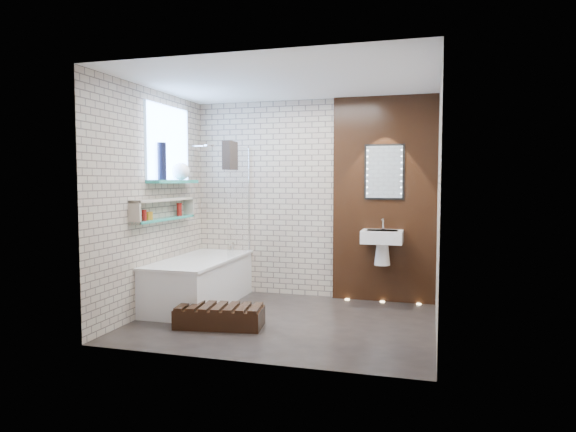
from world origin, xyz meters
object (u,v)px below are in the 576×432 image
(bath_screen, at_px, (239,201))
(bathtub, at_px, (200,281))
(walnut_step, at_px, (220,317))
(washbasin, at_px, (382,242))
(led_mirror, at_px, (384,172))

(bath_screen, bearing_deg, bathtub, -128.90)
(bath_screen, height_order, walnut_step, bath_screen)
(bath_screen, xyz_separation_m, washbasin, (1.82, 0.18, -0.49))
(bath_screen, xyz_separation_m, led_mirror, (1.82, 0.34, 0.37))
(bath_screen, height_order, led_mirror, led_mirror)
(bathtub, height_order, led_mirror, led_mirror)
(bathtub, xyz_separation_m, bath_screen, (0.35, 0.44, 0.99))
(bathtub, xyz_separation_m, led_mirror, (2.17, 0.78, 1.36))
(washbasin, bearing_deg, walnut_step, -136.75)
(bath_screen, height_order, washbasin, bath_screen)
(bath_screen, xyz_separation_m, walnut_step, (0.27, -1.27, -1.18))
(washbasin, bearing_deg, bathtub, -163.99)
(bathtub, height_order, walnut_step, bathtub)
(bath_screen, bearing_deg, washbasin, 5.78)
(led_mirror, relative_size, walnut_step, 0.77)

